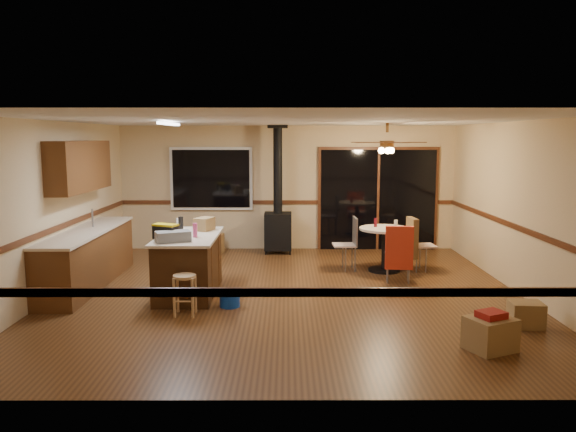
{
  "coord_description": "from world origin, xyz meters",
  "views": [
    {
      "loc": [
        -0.02,
        -8.28,
        2.35
      ],
      "look_at": [
        0.0,
        0.3,
        1.15
      ],
      "focal_mm": 35.0,
      "sensor_mm": 36.0,
      "label": 1
    }
  ],
  "objects_px": {
    "chair_right": "(414,238)",
    "chair_near": "(399,248)",
    "toolbox_grey": "(173,236)",
    "dining_table": "(385,242)",
    "box_corner_b": "(526,314)",
    "chair_left": "(350,237)",
    "box_corner_a": "(490,334)",
    "blue_bucket": "(230,298)",
    "toolbox_black": "(166,232)",
    "box_under_window": "(211,244)",
    "kitchen_island": "(189,264)",
    "wood_stove": "(278,218)",
    "bar_stool": "(185,295)"
  },
  "relations": [
    {
      "from": "chair_right",
      "to": "chair_near",
      "type": "bearing_deg",
      "value": -115.55
    },
    {
      "from": "toolbox_grey",
      "to": "chair_right",
      "type": "xyz_separation_m",
      "value": [
        3.85,
        2.0,
        -0.38
      ]
    },
    {
      "from": "toolbox_grey",
      "to": "dining_table",
      "type": "height_order",
      "value": "toolbox_grey"
    },
    {
      "from": "toolbox_grey",
      "to": "box_corner_b",
      "type": "distance_m",
      "value": 4.78
    },
    {
      "from": "toolbox_grey",
      "to": "chair_left",
      "type": "height_order",
      "value": "toolbox_grey"
    },
    {
      "from": "chair_right",
      "to": "box_corner_a",
      "type": "xyz_separation_m",
      "value": [
        0.02,
        -3.78,
        -0.41
      ]
    },
    {
      "from": "blue_bucket",
      "to": "chair_left",
      "type": "height_order",
      "value": "chair_left"
    },
    {
      "from": "toolbox_black",
      "to": "blue_bucket",
      "type": "distance_m",
      "value": 1.35
    },
    {
      "from": "dining_table",
      "to": "box_under_window",
      "type": "bearing_deg",
      "value": 154.3
    },
    {
      "from": "dining_table",
      "to": "box_under_window",
      "type": "xyz_separation_m",
      "value": [
        -3.29,
        1.58,
        -0.33
      ]
    },
    {
      "from": "dining_table",
      "to": "kitchen_island",
      "type": "bearing_deg",
      "value": -155.67
    },
    {
      "from": "box_under_window",
      "to": "box_corner_a",
      "type": "distance_m",
      "value": 6.56
    },
    {
      "from": "wood_stove",
      "to": "box_under_window",
      "type": "xyz_separation_m",
      "value": [
        -1.38,
        -0.02,
        -0.53
      ]
    },
    {
      "from": "dining_table",
      "to": "toolbox_black",
      "type": "bearing_deg",
      "value": -153.48
    },
    {
      "from": "toolbox_grey",
      "to": "blue_bucket",
      "type": "relative_size",
      "value": 1.67
    },
    {
      "from": "wood_stove",
      "to": "box_corner_a",
      "type": "height_order",
      "value": "wood_stove"
    },
    {
      "from": "chair_left",
      "to": "wood_stove",
      "type": "bearing_deg",
      "value": 131.35
    },
    {
      "from": "toolbox_black",
      "to": "dining_table",
      "type": "height_order",
      "value": "toolbox_black"
    },
    {
      "from": "dining_table",
      "to": "chair_left",
      "type": "height_order",
      "value": "chair_left"
    },
    {
      "from": "chair_right",
      "to": "chair_left",
      "type": "bearing_deg",
      "value": 176.39
    },
    {
      "from": "wood_stove",
      "to": "bar_stool",
      "type": "height_order",
      "value": "wood_stove"
    },
    {
      "from": "chair_near",
      "to": "chair_right",
      "type": "height_order",
      "value": "same"
    },
    {
      "from": "box_corner_b",
      "to": "chair_near",
      "type": "bearing_deg",
      "value": 119.67
    },
    {
      "from": "blue_bucket",
      "to": "box_under_window",
      "type": "xyz_separation_m",
      "value": [
        -0.76,
        3.69,
        0.08
      ]
    },
    {
      "from": "box_corner_b",
      "to": "toolbox_grey",
      "type": "bearing_deg",
      "value": 167.69
    },
    {
      "from": "toolbox_grey",
      "to": "box_corner_b",
      "type": "xyz_separation_m",
      "value": [
        4.6,
        -1.0,
        -0.82
      ]
    },
    {
      "from": "kitchen_island",
      "to": "toolbox_grey",
      "type": "bearing_deg",
      "value": -103.45
    },
    {
      "from": "kitchen_island",
      "to": "box_corner_a",
      "type": "height_order",
      "value": "kitchen_island"
    },
    {
      "from": "bar_stool",
      "to": "blue_bucket",
      "type": "xyz_separation_m",
      "value": [
        0.56,
        0.38,
        -0.16
      ]
    },
    {
      "from": "dining_table",
      "to": "chair_near",
      "type": "distance_m",
      "value": 0.89
    },
    {
      "from": "toolbox_grey",
      "to": "box_corner_b",
      "type": "relative_size",
      "value": 1.21
    },
    {
      "from": "kitchen_island",
      "to": "chair_right",
      "type": "height_order",
      "value": "chair_right"
    },
    {
      "from": "toolbox_grey",
      "to": "chair_right",
      "type": "bearing_deg",
      "value": 27.41
    },
    {
      "from": "kitchen_island",
      "to": "chair_left",
      "type": "height_order",
      "value": "chair_left"
    },
    {
      "from": "toolbox_grey",
      "to": "toolbox_black",
      "type": "distance_m",
      "value": 0.27
    },
    {
      "from": "bar_stool",
      "to": "box_corner_b",
      "type": "distance_m",
      "value": 4.38
    },
    {
      "from": "blue_bucket",
      "to": "chair_right",
      "type": "relative_size",
      "value": 0.4
    },
    {
      "from": "toolbox_black",
      "to": "chair_left",
      "type": "bearing_deg",
      "value": 32.53
    },
    {
      "from": "box_corner_a",
      "to": "wood_stove",
      "type": "bearing_deg",
      "value": 114.64
    },
    {
      "from": "kitchen_island",
      "to": "box_corner_a",
      "type": "relative_size",
      "value": 3.45
    },
    {
      "from": "bar_stool",
      "to": "chair_near",
      "type": "height_order",
      "value": "chair_near"
    },
    {
      "from": "toolbox_black",
      "to": "wood_stove",
      "type": "bearing_deg",
      "value": 64.75
    },
    {
      "from": "kitchen_island",
      "to": "bar_stool",
      "type": "relative_size",
      "value": 3.06
    },
    {
      "from": "chair_right",
      "to": "box_corner_a",
      "type": "bearing_deg",
      "value": -89.67
    },
    {
      "from": "chair_right",
      "to": "box_corner_a",
      "type": "distance_m",
      "value": 3.8
    },
    {
      "from": "wood_stove",
      "to": "dining_table",
      "type": "relative_size",
      "value": 2.81
    },
    {
      "from": "chair_right",
      "to": "box_corner_b",
      "type": "bearing_deg",
      "value": -75.99
    },
    {
      "from": "toolbox_black",
      "to": "chair_left",
      "type": "height_order",
      "value": "toolbox_black"
    },
    {
      "from": "kitchen_island",
      "to": "wood_stove",
      "type": "bearing_deg",
      "value": 66.91
    },
    {
      "from": "toolbox_black",
      "to": "box_under_window",
      "type": "height_order",
      "value": "toolbox_black"
    }
  ]
}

